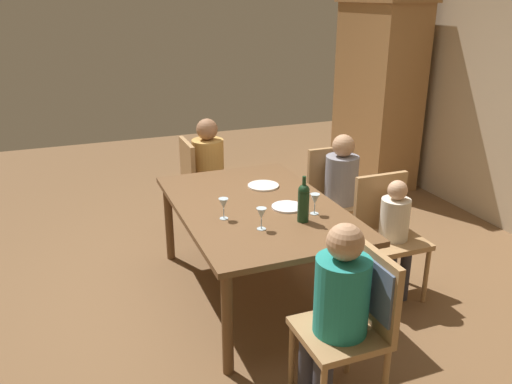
# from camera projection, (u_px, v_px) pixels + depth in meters

# --- Properties ---
(ground_plane) EXTENTS (10.00, 10.00, 0.00)m
(ground_plane) POSITION_uv_depth(u_px,v_px,m) (256.00, 292.00, 4.10)
(ground_plane) COLOR brown
(armoire_cabinet) EXTENTS (1.18, 0.62, 2.18)m
(armoire_cabinet) POSITION_uv_depth(u_px,v_px,m) (377.00, 92.00, 6.21)
(armoire_cabinet) COLOR olive
(armoire_cabinet) RESTS_ON ground_plane
(dining_table) EXTENTS (1.74, 1.13, 0.74)m
(dining_table) POSITION_uv_depth(u_px,v_px,m) (256.00, 214.00, 3.86)
(dining_table) COLOR brown
(dining_table) RESTS_ON ground_plane
(chair_far_left) EXTENTS (0.44, 0.44, 0.92)m
(chair_far_left) POSITION_uv_depth(u_px,v_px,m) (335.00, 193.00, 4.64)
(chair_far_left) COLOR #A87F51
(chair_far_left) RESTS_ON ground_plane
(chair_right_end) EXTENTS (0.44, 0.46, 0.92)m
(chair_right_end) POSITION_uv_depth(u_px,v_px,m) (361.00, 307.00, 2.84)
(chair_right_end) COLOR #A87F51
(chair_right_end) RESTS_ON ground_plane
(chair_left_end) EXTENTS (0.44, 0.44, 0.92)m
(chair_left_end) POSITION_uv_depth(u_px,v_px,m) (200.00, 180.00, 4.97)
(chair_left_end) COLOR #A87F51
(chair_left_end) RESTS_ON ground_plane
(chair_far_right) EXTENTS (0.44, 0.44, 0.92)m
(chair_far_right) POSITION_uv_depth(u_px,v_px,m) (387.00, 227.00, 3.96)
(chair_far_right) COLOR #A87F51
(chair_far_right) RESTS_ON ground_plane
(person_woman_host) EXTENTS (0.33, 0.28, 1.09)m
(person_woman_host) POSITION_uv_depth(u_px,v_px,m) (342.00, 186.00, 4.51)
(person_woman_host) COLOR #33333D
(person_woman_host) RESTS_ON ground_plane
(person_man_bearded) EXTENTS (0.29, 0.34, 1.11)m
(person_man_bearded) POSITION_uv_depth(u_px,v_px,m) (337.00, 305.00, 2.77)
(person_man_bearded) COLOR #33333D
(person_man_bearded) RESTS_ON ground_plane
(person_man_guest) EXTENTS (0.30, 0.34, 1.12)m
(person_man_guest) POSITION_uv_depth(u_px,v_px,m) (211.00, 167.00, 4.96)
(person_man_guest) COLOR #33333D
(person_man_guest) RESTS_ON ground_plane
(person_child_small) EXTENTS (0.25, 0.22, 0.94)m
(person_child_small) POSITION_uv_depth(u_px,v_px,m) (396.00, 230.00, 3.85)
(person_child_small) COLOR #33333D
(person_child_small) RESTS_ON ground_plane
(wine_bottle_tall_green) EXTENTS (0.08, 0.08, 0.32)m
(wine_bottle_tall_green) POSITION_uv_depth(u_px,v_px,m) (303.00, 202.00, 3.51)
(wine_bottle_tall_green) COLOR #19381E
(wine_bottle_tall_green) RESTS_ON dining_table
(wine_glass_near_left) EXTENTS (0.07, 0.07, 0.15)m
(wine_glass_near_left) POSITION_uv_depth(u_px,v_px,m) (224.00, 204.00, 3.56)
(wine_glass_near_left) COLOR silver
(wine_glass_near_left) RESTS_ON dining_table
(wine_glass_centre) EXTENTS (0.07, 0.07, 0.15)m
(wine_glass_centre) POSITION_uv_depth(u_px,v_px,m) (315.00, 200.00, 3.64)
(wine_glass_centre) COLOR silver
(wine_glass_centre) RESTS_ON dining_table
(wine_glass_near_right) EXTENTS (0.07, 0.07, 0.15)m
(wine_glass_near_right) POSITION_uv_depth(u_px,v_px,m) (261.00, 214.00, 3.40)
(wine_glass_near_right) COLOR silver
(wine_glass_near_right) RESTS_ON dining_table
(dinner_plate_host) EXTENTS (0.25, 0.25, 0.01)m
(dinner_plate_host) POSITION_uv_depth(u_px,v_px,m) (263.00, 186.00, 4.19)
(dinner_plate_host) COLOR white
(dinner_plate_host) RESTS_ON dining_table
(dinner_plate_guest_left) EXTENTS (0.23, 0.23, 0.01)m
(dinner_plate_guest_left) POSITION_uv_depth(u_px,v_px,m) (287.00, 207.00, 3.78)
(dinner_plate_guest_left) COLOR white
(dinner_plate_guest_left) RESTS_ON dining_table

